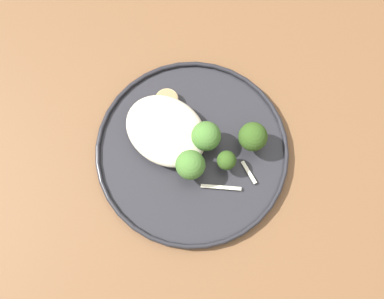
% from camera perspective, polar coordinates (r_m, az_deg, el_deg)
% --- Properties ---
extents(ground, '(6.00, 6.00, 0.00)m').
position_cam_1_polar(ground, '(1.48, 1.47, -7.71)').
color(ground, '#665B51').
extents(wooden_dining_table, '(1.40, 1.00, 0.74)m').
position_cam_1_polar(wooden_dining_table, '(0.83, 2.60, -1.76)').
color(wooden_dining_table, brown).
rests_on(wooden_dining_table, ground).
extents(dinner_plate, '(0.29, 0.29, 0.02)m').
position_cam_1_polar(dinner_plate, '(0.74, -0.00, -0.23)').
color(dinner_plate, '#232328').
rests_on(dinner_plate, wooden_dining_table).
extents(noodle_bed, '(0.13, 0.10, 0.04)m').
position_cam_1_polar(noodle_bed, '(0.73, -3.00, 2.18)').
color(noodle_bed, beige).
rests_on(noodle_bed, dinner_plate).
extents(seared_scallop_on_noodles, '(0.03, 0.03, 0.02)m').
position_cam_1_polar(seared_scallop_on_noodles, '(0.73, 0.66, 1.03)').
color(seared_scallop_on_noodles, '#E5C689').
rests_on(seared_scallop_on_noodles, dinner_plate).
extents(seared_scallop_large_seared, '(0.03, 0.03, 0.02)m').
position_cam_1_polar(seared_scallop_large_seared, '(0.74, -2.59, 3.38)').
color(seared_scallop_large_seared, '#DBB77A').
rests_on(seared_scallop_large_seared, dinner_plate).
extents(seared_scallop_front_small, '(0.03, 0.03, 0.01)m').
position_cam_1_polar(seared_scallop_front_small, '(0.75, -4.83, 4.70)').
color(seared_scallop_front_small, '#E5C689').
rests_on(seared_scallop_front_small, dinner_plate).
extents(seared_scallop_half_hidden, '(0.04, 0.04, 0.01)m').
position_cam_1_polar(seared_scallop_half_hidden, '(0.76, -2.92, 5.67)').
color(seared_scallop_half_hidden, '#DBB77A').
rests_on(seared_scallop_half_hidden, dinner_plate).
extents(broccoli_floret_rear_charred, '(0.04, 0.04, 0.06)m').
position_cam_1_polar(broccoli_floret_rear_charred, '(0.72, 7.03, 1.46)').
color(broccoli_floret_rear_charred, '#7A994C').
rests_on(broccoli_floret_rear_charred, dinner_plate).
extents(broccoli_floret_near_rim, '(0.04, 0.04, 0.06)m').
position_cam_1_polar(broccoli_floret_near_rim, '(0.70, -0.18, -1.80)').
color(broccoli_floret_near_rim, '#89A356').
rests_on(broccoli_floret_near_rim, dinner_plate).
extents(broccoli_floret_front_edge, '(0.03, 0.03, 0.04)m').
position_cam_1_polar(broccoli_floret_front_edge, '(0.71, 4.00, -1.28)').
color(broccoli_floret_front_edge, '#7A994C').
rests_on(broccoli_floret_front_edge, dinner_plate).
extents(broccoli_floret_left_leaning, '(0.04, 0.04, 0.06)m').
position_cam_1_polar(broccoli_floret_left_leaning, '(0.71, 1.44, 1.28)').
color(broccoli_floret_left_leaning, '#7A994C').
rests_on(broccoli_floret_left_leaning, dinner_plate).
extents(onion_sliver_short_strip, '(0.04, 0.02, 0.00)m').
position_cam_1_polar(onion_sliver_short_strip, '(0.73, 6.63, -2.55)').
color(onion_sliver_short_strip, silver).
rests_on(onion_sliver_short_strip, dinner_plate).
extents(onion_sliver_long_sliver, '(0.05, 0.04, 0.00)m').
position_cam_1_polar(onion_sliver_long_sliver, '(0.73, 3.36, -4.37)').
color(onion_sliver_long_sliver, silver).
rests_on(onion_sliver_long_sliver, dinner_plate).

